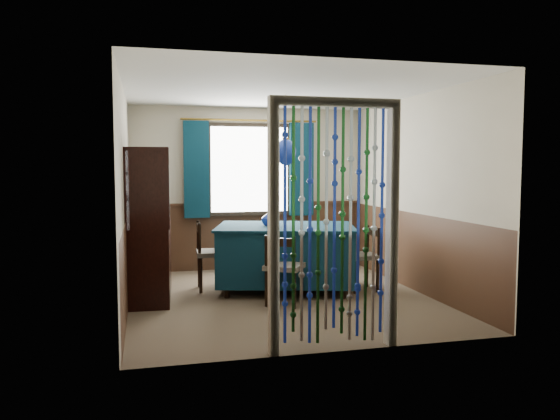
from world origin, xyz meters
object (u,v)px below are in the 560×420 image
object	(u,v)px
pendant_lamp	(286,152)
vase_table	(269,219)
vase_sideboard	(153,213)
sideboard	(149,246)
chair_near	(284,267)
chair_right	(363,256)
bowl_shelf	(154,195)
chair_left	(211,253)
dining_table	(286,253)
chair_far	(283,248)

from	to	relation	value
pendant_lamp	vase_table	bearing A→B (deg)	165.67
vase_sideboard	sideboard	bearing A→B (deg)	-104.17
chair_near	chair_right	xyz separation A→B (m)	(1.19, 0.50, 0.00)
bowl_shelf	chair_left	bearing A→B (deg)	35.70
dining_table	vase_table	world-z (taller)	vase_table
sideboard	pendant_lamp	bearing A→B (deg)	1.90
chair_left	vase_table	size ratio (longest dim) A/B	4.91
chair_far	chair_right	bearing A→B (deg)	158.01
chair_near	pendant_lamp	distance (m)	1.55
chair_near	bowl_shelf	xyz separation A→B (m)	(-1.43, 0.49, 0.83)
chair_left	vase_table	world-z (taller)	vase_table
dining_table	bowl_shelf	xyz separation A→B (m)	(-1.65, -0.25, 0.78)
chair_far	vase_table	xyz separation A→B (m)	(-0.35, -0.64, 0.48)
sideboard	bowl_shelf	distance (m)	0.71
bowl_shelf	chair_right	bearing A→B (deg)	0.10
dining_table	chair_right	world-z (taller)	dining_table
sideboard	pendant_lamp	xyz separation A→B (m)	(1.71, -0.05, 1.16)
pendant_lamp	chair_left	bearing A→B (deg)	164.22
vase_table	sideboard	bearing A→B (deg)	-179.80
chair_left	sideboard	size ratio (longest dim) A/B	0.49
dining_table	chair_left	world-z (taller)	chair_left
chair_near	chair_right	distance (m)	1.29
bowl_shelf	vase_sideboard	distance (m)	0.59
pendant_lamp	vase_table	size ratio (longest dim) A/B	4.90
sideboard	vase_sideboard	xyz separation A→B (m)	(0.06, 0.24, 0.38)
chair_right	sideboard	size ratio (longest dim) A/B	0.46
chair_near	bowl_shelf	size ratio (longest dim) A/B	3.72
chair_near	vase_table	distance (m)	0.93
dining_table	vase_table	bearing A→B (deg)	-179.03
bowl_shelf	sideboard	bearing A→B (deg)	101.44
pendant_lamp	vase_table	world-z (taller)	pendant_lamp
dining_table	sideboard	distance (m)	1.72
chair_right	pendant_lamp	xyz separation A→B (m)	(-0.97, 0.25, 1.34)
chair_near	vase_sideboard	world-z (taller)	vase_sideboard
vase_table	pendant_lamp	bearing A→B (deg)	-14.33
chair_right	pendant_lamp	distance (m)	1.67
chair_far	chair_right	xyz separation A→B (m)	(0.84, -0.94, -0.00)
dining_table	bowl_shelf	size ratio (longest dim) A/B	9.01
chair_left	pendant_lamp	world-z (taller)	pendant_lamp
chair_near	vase_table	world-z (taller)	vase_table
chair_right	vase_table	world-z (taller)	vase_table
dining_table	chair_near	xyz separation A→B (m)	(-0.22, -0.74, -0.04)
chair_near	bowl_shelf	bearing A→B (deg)	-166.80
chair_near	vase_sideboard	bearing A→B (deg)	176.50
vase_table	chair_right	bearing A→B (deg)	-14.16
chair_right	vase_table	xyz separation A→B (m)	(-1.18, 0.30, 0.49)
chair_near	chair_right	world-z (taller)	chair_right
chair_left	vase_sideboard	world-z (taller)	vase_sideboard
chair_far	bowl_shelf	distance (m)	2.18
chair_left	vase_table	xyz separation A→B (m)	(0.73, -0.21, 0.46)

